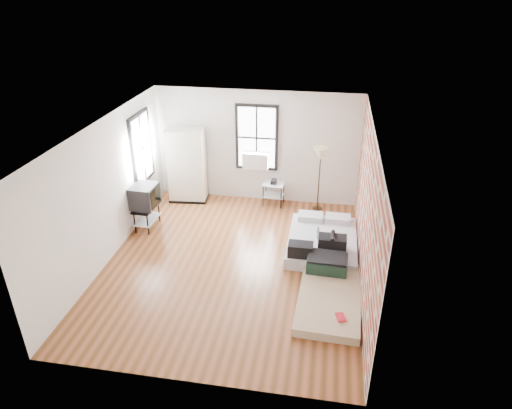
% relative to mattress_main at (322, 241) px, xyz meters
% --- Properties ---
extents(ground, '(6.00, 6.00, 0.00)m').
position_rel_mattress_main_xyz_m(ground, '(-1.74, -0.88, -0.17)').
color(ground, '#5A3417').
rests_on(ground, ground).
extents(room_shell, '(5.02, 6.02, 2.80)m').
position_rel_mattress_main_xyz_m(room_shell, '(-1.51, -0.52, 1.57)').
color(room_shell, silver).
rests_on(room_shell, ground).
extents(mattress_main, '(1.43, 1.93, 0.62)m').
position_rel_mattress_main_xyz_m(mattress_main, '(0.00, 0.00, 0.00)').
color(mattress_main, silver).
rests_on(mattress_main, ground).
extents(mattress_bare, '(1.17, 2.10, 0.44)m').
position_rel_mattress_main_xyz_m(mattress_bare, '(0.19, -1.56, -0.04)').
color(mattress_bare, beige).
rests_on(mattress_bare, ground).
extents(wardrobe, '(0.98, 0.61, 1.87)m').
position_rel_mattress_main_xyz_m(wardrobe, '(-3.45, 1.77, 0.76)').
color(wardrobe, black).
rests_on(wardrobe, ground).
extents(side_table, '(0.54, 0.44, 0.68)m').
position_rel_mattress_main_xyz_m(side_table, '(-1.28, 1.84, 0.29)').
color(side_table, black).
rests_on(side_table, ground).
extents(floor_lamp, '(0.34, 0.34, 1.60)m').
position_rel_mattress_main_xyz_m(floor_lamp, '(-0.18, 1.77, 1.20)').
color(floor_lamp, black).
rests_on(floor_lamp, ground).
extents(tv_stand, '(0.55, 0.76, 1.05)m').
position_rel_mattress_main_xyz_m(tv_stand, '(-3.96, 0.23, 0.58)').
color(tv_stand, black).
rests_on(tv_stand, ground).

